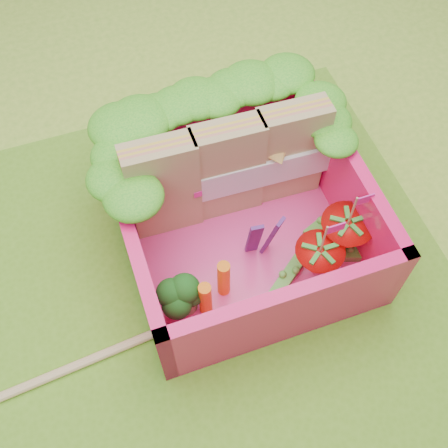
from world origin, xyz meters
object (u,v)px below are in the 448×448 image
strawberry_right (343,236)px  strawberry_left (317,262)px  chopsticks (25,387)px  bento_box (242,216)px  sandwich_stack (228,170)px  broccoli (185,293)px

strawberry_right → strawberry_left: bearing=-155.2°
strawberry_left → chopsticks: strawberry_left is taller
bento_box → sandwich_stack: sandwich_stack is taller
strawberry_left → chopsticks: size_ratio=0.22×
broccoli → strawberry_right: strawberry_right is taller
strawberry_left → strawberry_right: strawberry_right is taller
broccoli → chopsticks: size_ratio=0.14×
broccoli → strawberry_right: bearing=2.6°
broccoli → chopsticks: 0.94m
strawberry_right → chopsticks: bearing=-174.3°
broccoli → strawberry_left: 0.73m
sandwich_stack → bento_box: bearing=-91.0°
strawberry_left → bento_box: bearing=129.9°
sandwich_stack → strawberry_left: (0.30, -0.61, -0.20)m
sandwich_stack → strawberry_left: size_ratio=2.47×
broccoli → strawberry_left: (0.73, -0.05, -0.03)m
bento_box → chopsticks: 1.43m
broccoli → strawberry_right: size_ratio=0.62×
chopsticks → sandwich_stack: bearing=27.4°
sandwich_stack → broccoli: (-0.43, -0.56, -0.17)m
bento_box → sandwich_stack: 0.27m
strawberry_left → strawberry_right: (0.20, 0.09, 0.01)m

